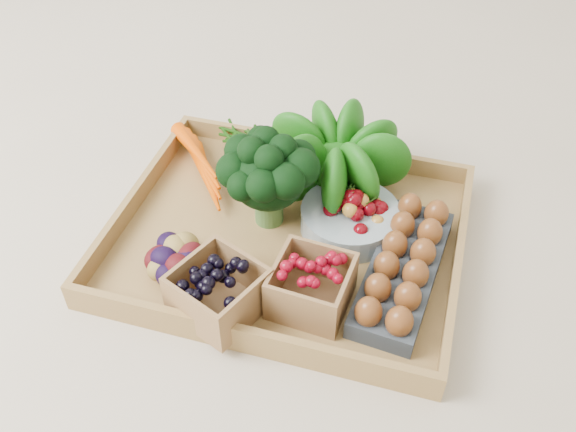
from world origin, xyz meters
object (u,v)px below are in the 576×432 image
(broccoli, at_px, (269,192))
(cherry_bowl, at_px, (350,219))
(tray, at_px, (288,239))
(egg_carton, at_px, (403,272))

(broccoli, xyz_separation_m, cherry_bowl, (0.13, 0.02, -0.04))
(tray, xyz_separation_m, egg_carton, (0.19, -0.04, 0.02))
(tray, relative_size, cherry_bowl, 3.42)
(tray, distance_m, egg_carton, 0.20)
(tray, height_order, egg_carton, egg_carton)
(egg_carton, bearing_deg, cherry_bowl, 145.30)
(cherry_bowl, distance_m, egg_carton, 0.13)
(broccoli, height_order, cherry_bowl, broccoli)
(broccoli, xyz_separation_m, egg_carton, (0.23, -0.07, -0.05))
(cherry_bowl, bearing_deg, broccoli, -172.76)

